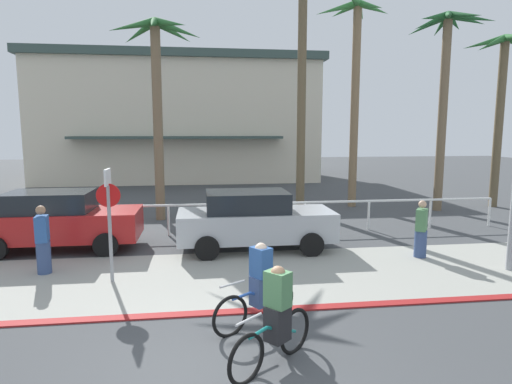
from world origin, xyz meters
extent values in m
plane|color=#424447|center=(0.00, 10.00, 0.00)|extent=(80.00, 80.00, 0.00)
cube|color=#9E9E93|center=(0.00, 4.20, 0.01)|extent=(44.00, 4.00, 0.02)
cube|color=maroon|center=(0.00, 2.20, 0.01)|extent=(44.00, 0.24, 0.03)
cube|color=beige|center=(-1.37, 26.87, 3.94)|extent=(18.39, 9.75, 7.88)
cube|color=#384C47|center=(-1.37, 26.87, 8.13)|extent=(18.99, 10.35, 0.50)
cube|color=#384C47|center=(-1.37, 21.50, 3.00)|extent=(12.87, 1.20, 0.16)
cylinder|color=white|center=(0.00, 8.50, 1.00)|extent=(20.35, 0.08, 0.08)
cylinder|color=white|center=(-5.65, 8.50, 0.50)|extent=(0.08, 0.08, 1.00)
cylinder|color=white|center=(-3.39, 8.50, 0.50)|extent=(0.08, 0.08, 1.00)
cylinder|color=white|center=(-1.13, 8.50, 0.50)|extent=(0.08, 0.08, 1.00)
cylinder|color=white|center=(1.13, 8.50, 0.50)|extent=(0.08, 0.08, 1.00)
cylinder|color=white|center=(3.39, 8.50, 0.50)|extent=(0.08, 0.08, 1.00)
cylinder|color=white|center=(5.65, 8.50, 0.50)|extent=(0.08, 0.08, 1.00)
cylinder|color=white|center=(7.91, 8.50, 0.50)|extent=(0.08, 0.08, 1.00)
cylinder|color=white|center=(10.18, 8.50, 0.50)|extent=(0.08, 0.08, 1.00)
cylinder|color=gray|center=(-2.10, 4.21, 1.10)|extent=(0.08, 0.08, 2.20)
cube|color=white|center=(-2.10, 4.21, 2.38)|extent=(0.04, 0.56, 0.36)
cylinder|color=red|center=(-2.10, 4.21, 1.98)|extent=(0.52, 0.03, 0.52)
cylinder|color=#756047|center=(-1.62, 11.22, 3.66)|extent=(0.36, 0.36, 7.32)
cone|color=#2D6B33|center=(-0.79, 11.22, 7.05)|extent=(1.75, 0.32, 0.84)
cone|color=#2D6B33|center=(-0.99, 11.85, 7.10)|extent=(1.53, 1.53, 0.76)
cone|color=#2D6B33|center=(-1.62, 12.02, 7.07)|extent=(0.32, 1.69, 0.82)
cone|color=#2D6B33|center=(-2.25, 11.85, 7.05)|extent=(1.55, 1.55, 0.84)
cone|color=#2D6B33|center=(-2.44, 11.22, 7.14)|extent=(1.70, 0.32, 0.68)
cone|color=#2D6B33|center=(-2.16, 10.68, 7.07)|extent=(1.38, 1.38, 0.81)
cone|color=#2D6B33|center=(-1.62, 10.56, 7.10)|extent=(0.32, 1.43, 0.75)
cone|color=#2D6B33|center=(-1.05, 10.65, 7.15)|extent=(1.41, 1.41, 0.66)
cylinder|color=brown|center=(4.11, 12.24, 4.85)|extent=(0.36, 0.36, 9.69)
cylinder|color=#846B4C|center=(6.73, 13.12, 4.40)|extent=(0.36, 0.36, 8.79)
cone|color=#387F3D|center=(7.42, 13.12, 8.60)|extent=(1.47, 0.32, 0.71)
cone|color=#387F3D|center=(7.09, 13.74, 8.62)|extent=(1.03, 1.46, 0.67)
cone|color=#387F3D|center=(6.36, 13.77, 8.66)|extent=(1.05, 1.50, 0.59)
cone|color=#387F3D|center=(5.81, 13.12, 8.53)|extent=(1.92, 0.32, 0.84)
cone|color=#387F3D|center=(6.27, 12.33, 8.66)|extent=(1.22, 1.79, 0.58)
cone|color=#387F3D|center=(7.05, 12.57, 8.56)|extent=(0.97, 1.36, 0.77)
cylinder|color=#756047|center=(10.03, 11.68, 4.03)|extent=(0.36, 0.36, 8.05)
cone|color=#235B2D|center=(10.85, 11.68, 7.90)|extent=(1.70, 0.32, 0.63)
cone|color=#235B2D|center=(10.57, 12.13, 7.88)|extent=(1.34, 1.20, 0.66)
cone|color=#235B2D|center=(10.17, 12.44, 7.80)|extent=(0.60, 1.69, 0.81)
cone|color=#235B2D|center=(9.58, 12.47, 7.81)|extent=(1.23, 1.81, 0.79)
cone|color=#235B2D|center=(9.43, 11.90, 7.80)|extent=(1.43, 0.78, 0.80)
cone|color=#235B2D|center=(9.31, 11.41, 7.89)|extent=(1.62, 0.85, 0.64)
cone|color=#235B2D|center=(9.60, 10.93, 7.86)|extent=(1.18, 1.72, 0.70)
cone|color=#235B2D|center=(10.19, 10.81, 7.83)|extent=(0.63, 1.87, 0.75)
cone|color=#235B2D|center=(10.70, 11.12, 7.82)|extent=(1.60, 1.42, 0.77)
cylinder|color=brown|center=(13.02, 12.20, 3.67)|extent=(0.36, 0.36, 7.35)
cone|color=#2D6B33|center=(13.42, 12.70, 7.20)|extent=(1.10, 1.26, 0.60)
cone|color=#2D6B33|center=(12.86, 12.89, 7.20)|extent=(0.64, 1.52, 0.60)
cone|color=#2D6B33|center=(12.28, 12.56, 7.17)|extent=(1.68, 1.03, 0.67)
cone|color=#2D6B33|center=(12.31, 11.86, 7.09)|extent=(1.64, 1.01, 0.82)
cube|color=red|center=(-4.07, 7.20, 0.73)|extent=(4.40, 1.80, 0.80)
cube|color=#1E2328|center=(-4.32, 7.20, 1.41)|extent=(2.29, 1.58, 0.56)
cylinder|color=black|center=(-2.66, 8.10, 0.33)|extent=(0.66, 0.22, 0.66)
cylinder|color=black|center=(-2.66, 6.30, 0.33)|extent=(0.66, 0.22, 0.66)
cylinder|color=black|center=(-5.48, 8.10, 0.33)|extent=(0.66, 0.22, 0.66)
cube|color=#B2B7BC|center=(1.46, 6.49, 0.73)|extent=(4.40, 1.80, 0.80)
cube|color=#1E2328|center=(1.21, 6.49, 1.41)|extent=(2.29, 1.58, 0.56)
cylinder|color=black|center=(2.87, 7.39, 0.33)|extent=(0.66, 0.22, 0.66)
cylinder|color=black|center=(2.87, 5.59, 0.33)|extent=(0.66, 0.22, 0.66)
cylinder|color=black|center=(0.05, 7.39, 0.33)|extent=(0.66, 0.22, 0.66)
cylinder|color=black|center=(0.05, 5.59, 0.33)|extent=(0.66, 0.22, 0.66)
torus|color=black|center=(0.47, -0.09, 0.33)|extent=(0.58, 0.52, 0.72)
torus|color=black|center=(1.29, 0.63, 0.33)|extent=(0.58, 0.52, 0.72)
cylinder|color=#197F7A|center=(1.04, 0.41, 0.48)|extent=(0.55, 0.49, 0.35)
cylinder|color=#197F7A|center=(0.65, 0.07, 0.62)|extent=(0.32, 0.29, 0.07)
cylinder|color=#197F7A|center=(0.97, 0.35, 0.55)|extent=(0.05, 0.05, 0.44)
cylinder|color=silver|center=(0.51, -0.06, 0.88)|extent=(0.40, 0.36, 0.04)
cube|color=#232326|center=(0.97, 0.35, 0.61)|extent=(0.43, 0.42, 0.52)
cube|color=#4C7F51|center=(0.97, 0.35, 1.13)|extent=(0.42, 0.43, 0.52)
sphere|color=#9E7556|center=(0.97, 0.35, 1.36)|extent=(0.22, 0.22, 0.22)
torus|color=black|center=(0.35, 1.30, 0.33)|extent=(0.64, 0.44, 0.72)
torus|color=black|center=(1.28, 1.89, 0.33)|extent=(0.64, 0.44, 0.72)
cylinder|color=#2851A8|center=(0.99, 1.71, 0.48)|extent=(0.61, 0.41, 0.35)
cylinder|color=#2851A8|center=(0.55, 1.43, 0.62)|extent=(0.35, 0.25, 0.07)
cylinder|color=#2851A8|center=(0.91, 1.66, 0.55)|extent=(0.05, 0.05, 0.44)
cylinder|color=silver|center=(0.39, 1.32, 0.88)|extent=(0.44, 0.30, 0.04)
cube|color=#384C7A|center=(0.91, 1.66, 0.61)|extent=(0.42, 0.41, 0.52)
cube|color=#2D5699|center=(0.91, 1.66, 1.13)|extent=(0.40, 0.43, 0.52)
sphere|color=beige|center=(0.91, 1.66, 1.36)|extent=(0.22, 0.22, 0.22)
cylinder|color=#384C7A|center=(-3.81, 5.00, 0.40)|extent=(0.36, 0.36, 0.79)
cube|color=#2D5699|center=(-3.81, 5.00, 1.10)|extent=(0.31, 0.43, 0.61)
sphere|color=#9E7556|center=(-3.81, 5.00, 1.55)|extent=(0.22, 0.22, 0.22)
cylinder|color=#384C7A|center=(5.74, 5.11, 0.37)|extent=(0.45, 0.45, 0.75)
cube|color=#4C7F51|center=(5.74, 5.11, 1.04)|extent=(0.45, 0.48, 0.58)
sphere|color=#D6A884|center=(5.74, 5.11, 1.46)|extent=(0.21, 0.21, 0.21)
camera|label=1|loc=(-0.12, -5.50, 3.37)|focal=30.34mm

